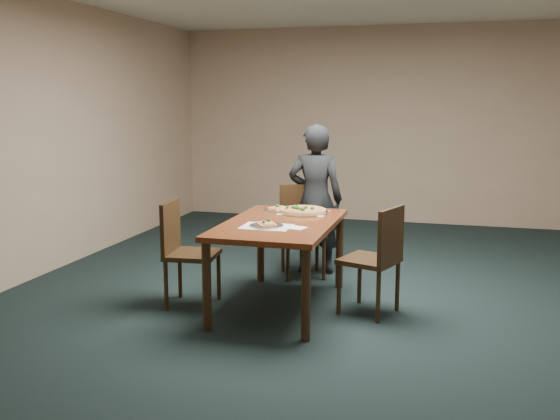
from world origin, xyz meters
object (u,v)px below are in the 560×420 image
(diner, at_px, (315,199))
(pizza_pan, at_px, (303,210))
(slice_plate_near, at_px, (266,225))
(chair_far, at_px, (302,224))
(dining_table, at_px, (280,232))
(slice_plate_far, at_px, (279,209))
(chair_left, at_px, (184,247))
(chair_right, at_px, (378,254))

(diner, height_order, pizza_pan, diner)
(slice_plate_near, bearing_deg, chair_far, 90.82)
(dining_table, xyz_separation_m, slice_plate_far, (-0.16, 0.53, 0.10))
(chair_left, xyz_separation_m, diner, (0.87, 1.33, 0.25))
(chair_right, bearing_deg, dining_table, -67.87)
(dining_table, relative_size, slice_plate_far, 5.36)
(dining_table, distance_m, chair_left, 0.85)
(chair_left, relative_size, diner, 0.60)
(pizza_pan, bearing_deg, slice_plate_near, -101.68)
(chair_left, height_order, diner, diner)
(dining_table, relative_size, chair_left, 1.65)
(dining_table, height_order, slice_plate_far, slice_plate_far)
(dining_table, distance_m, pizza_pan, 0.48)
(pizza_pan, distance_m, slice_plate_far, 0.26)
(dining_table, height_order, chair_left, chair_left)
(chair_right, xyz_separation_m, slice_plate_near, (-0.87, -0.27, 0.25))
(diner, bearing_deg, dining_table, 83.18)
(diner, xyz_separation_m, pizza_pan, (0.05, -0.72, 0.01))
(chair_right, relative_size, diner, 0.60)
(dining_table, distance_m, diner, 1.18)
(dining_table, relative_size, diner, 0.98)
(chair_right, xyz_separation_m, diner, (-0.78, 1.14, 0.25))
(chair_far, bearing_deg, chair_left, -144.55)
(chair_right, distance_m, slice_plate_near, 0.95)
(pizza_pan, height_order, slice_plate_near, pizza_pan)
(dining_table, xyz_separation_m, chair_left, (-0.82, -0.16, -0.14))
(pizza_pan, xyz_separation_m, slice_plate_far, (-0.25, 0.07, -0.01))
(diner, height_order, slice_plate_far, diner)
(dining_table, xyz_separation_m, chair_far, (-0.07, 1.07, -0.14))
(slice_plate_near, relative_size, slice_plate_far, 1.00)
(diner, distance_m, pizza_pan, 0.72)
(chair_left, bearing_deg, slice_plate_far, -49.59)
(chair_left, relative_size, chair_right, 1.00)
(diner, bearing_deg, slice_plate_far, 67.73)
(chair_left, bearing_deg, chair_right, -89.08)
(dining_table, bearing_deg, slice_plate_far, 106.84)
(pizza_pan, bearing_deg, chair_right, -30.06)
(pizza_pan, bearing_deg, slice_plate_far, 164.67)
(chair_far, distance_m, chair_right, 1.36)
(chair_far, xyz_separation_m, pizza_pan, (0.16, -0.61, 0.26))
(chair_left, bearing_deg, pizza_pan, -61.66)
(chair_far, distance_m, diner, 0.29)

